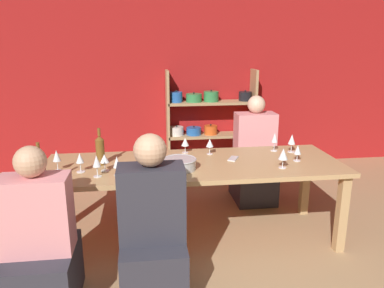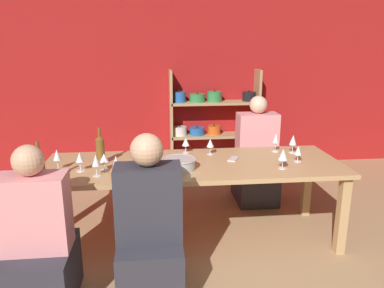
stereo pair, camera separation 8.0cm
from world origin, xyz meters
TOP-DOWN VIEW (x-y plane):
  - wall_back_red at (0.00, 3.83)m, footprint 8.80×0.06m
  - shelf_unit at (0.38, 3.63)m, footprint 1.27×0.30m
  - dining_table at (-0.16, 1.62)m, footprint 2.65×0.92m
  - mixing_bowl at (-0.29, 1.47)m, footprint 0.29×0.29m
  - wine_bottle_green at (-0.97, 1.69)m, footprint 0.08×0.08m
  - wine_bottle_dark at (-1.37, 1.25)m, footprint 0.08×0.08m
  - wine_glass_white_a at (0.79, 1.56)m, footprint 0.06×0.06m
  - wine_glass_white_b at (-1.32, 1.57)m, footprint 0.07×0.07m
  - wine_glass_empty_a at (0.58, 1.39)m, footprint 0.08×0.08m
  - wine_glass_white_c at (0.69, 1.90)m, footprint 0.07×0.07m
  - wine_glass_white_d at (-0.81, 1.38)m, footprint 0.06×0.06m
  - wine_glass_white_e at (-0.92, 1.51)m, footprint 0.08×0.08m
  - wine_glass_red_a at (0.84, 1.84)m, footprint 0.07×0.07m
  - wine_glass_red_b at (-0.97, 1.37)m, footprint 0.07×0.07m
  - wine_glass_red_c at (-0.57, 1.44)m, footprint 0.07×0.07m
  - wine_glass_empty_b at (0.04, 1.87)m, footprint 0.07×0.07m
  - wine_glass_empty_c at (-0.19, 1.95)m, footprint 0.07×0.07m
  - wine_glass_white_f at (-1.12, 1.50)m, footprint 0.07×0.07m
  - cell_phone at (0.22, 1.69)m, footprint 0.13×0.17m
  - person_near_a at (-0.55, 0.83)m, footprint 0.45×0.56m
  - person_far_a at (0.66, 2.43)m, footprint 0.45×0.56m
  - person_near_b at (-1.31, 0.84)m, footprint 0.45×0.56m

SIDE VIEW (x-z plane):
  - person_near_b at x=-1.31m, z-range -0.16..0.99m
  - person_near_a at x=-0.55m, z-range -0.17..1.05m
  - person_far_a at x=0.66m, z-range -0.17..1.05m
  - shelf_unit at x=0.38m, z-range -0.13..1.29m
  - dining_table at x=-0.16m, z-range 0.29..1.04m
  - cell_phone at x=0.22m, z-range 0.75..0.76m
  - mixing_bowl at x=-0.29m, z-range 0.75..0.84m
  - wine_glass_white_a at x=0.79m, z-range 0.77..0.92m
  - wine_glass_white_e at x=-0.92m, z-range 0.78..0.92m
  - wine_glass_empty_c at x=-0.19m, z-range 0.78..0.93m
  - wine_glass_white_d at x=-0.81m, z-range 0.77..0.93m
  - wine_glass_empty_b at x=0.04m, z-range 0.78..0.93m
  - wine_glass_white_f at x=-1.12m, z-range 0.78..0.94m
  - wine_glass_red_c at x=-0.57m, z-range 0.78..0.95m
  - wine_glass_empty_a at x=0.58m, z-range 0.78..0.95m
  - wine_glass_red_a at x=0.84m, z-range 0.78..0.96m
  - wine_glass_white_b at x=-1.32m, z-range 0.78..0.96m
  - wine_glass_red_b at x=-0.97m, z-range 0.78..0.96m
  - wine_glass_white_c at x=0.69m, z-range 0.78..0.97m
  - wine_bottle_dark at x=-1.37m, z-range 0.71..1.04m
  - wine_bottle_green at x=-0.97m, z-range 0.72..1.05m
  - wall_back_red at x=0.00m, z-range 0.00..2.70m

